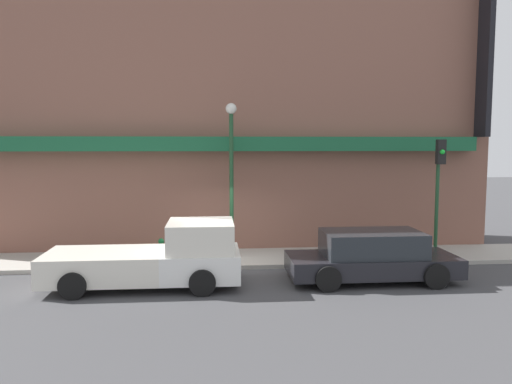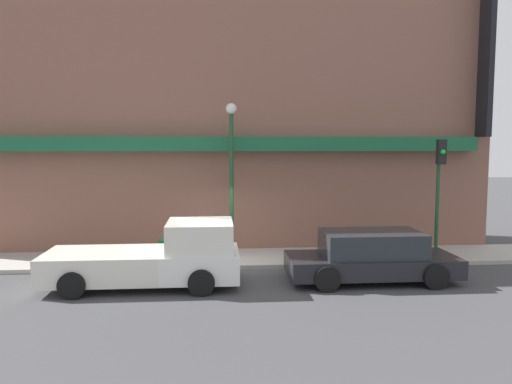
# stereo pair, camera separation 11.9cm
# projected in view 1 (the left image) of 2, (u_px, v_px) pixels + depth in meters

# --- Properties ---
(ground_plane) EXTENTS (80.00, 80.00, 0.00)m
(ground_plane) POSITION_uv_depth(u_px,v_px,m) (223.00, 270.00, 15.48)
(ground_plane) COLOR #424244
(sidewalk) EXTENTS (36.00, 2.51, 0.13)m
(sidewalk) POSITION_uv_depth(u_px,v_px,m) (222.00, 259.00, 16.71)
(sidewalk) COLOR #ADA89E
(sidewalk) RESTS_ON ground
(building) EXTENTS (19.80, 3.80, 11.87)m
(building) POSITION_uv_depth(u_px,v_px,m) (220.00, 90.00, 18.86)
(building) COLOR brown
(building) RESTS_ON ground
(pickup_truck) EXTENTS (5.25, 2.26, 1.78)m
(pickup_truck) POSITION_uv_depth(u_px,v_px,m) (157.00, 258.00, 13.69)
(pickup_truck) COLOR white
(pickup_truck) RESTS_ON ground
(parked_car) EXTENTS (4.79, 2.08, 1.43)m
(parked_car) POSITION_uv_depth(u_px,v_px,m) (372.00, 257.00, 14.22)
(parked_car) COLOR black
(parked_car) RESTS_ON ground
(fire_hydrant) EXTENTS (0.21, 0.21, 0.72)m
(fire_hydrant) POSITION_uv_depth(u_px,v_px,m) (161.00, 249.00, 16.18)
(fire_hydrant) COLOR #196633
(fire_hydrant) RESTS_ON sidewalk
(street_lamp) EXTENTS (0.36, 0.36, 5.11)m
(street_lamp) POSITION_uv_depth(u_px,v_px,m) (231.00, 160.00, 16.55)
(street_lamp) COLOR #1E4728
(street_lamp) RESTS_ON sidewalk
(traffic_light) EXTENTS (0.28, 0.42, 3.91)m
(traffic_light) POSITION_uv_depth(u_px,v_px,m) (439.00, 177.00, 16.31)
(traffic_light) COLOR #1E4728
(traffic_light) RESTS_ON sidewalk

